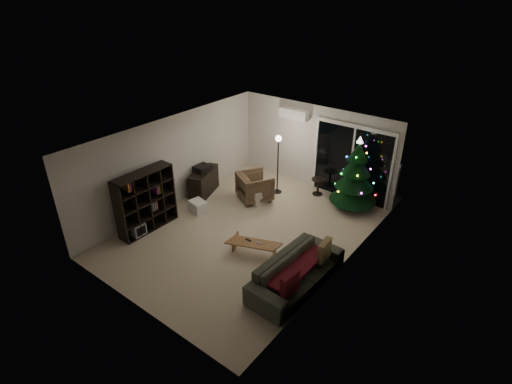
# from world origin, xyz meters

# --- Properties ---
(room) EXTENTS (6.50, 7.51, 2.60)m
(room) POSITION_xyz_m (0.46, 1.49, 1.02)
(room) COLOR beige
(room) RESTS_ON ground
(bookshelf) EXTENTS (0.86, 1.61, 1.56)m
(bookshelf) POSITION_xyz_m (-2.25, -1.34, 0.78)
(bookshelf) COLOR black
(bookshelf) RESTS_ON floor
(media_cabinet) EXTENTS (0.82, 1.27, 0.74)m
(media_cabinet) POSITION_xyz_m (-2.25, 0.84, 0.37)
(media_cabinet) COLOR black
(media_cabinet) RESTS_ON floor
(stereo) EXTENTS (0.38, 0.45, 0.16)m
(stereo) POSITION_xyz_m (-2.25, 0.84, 0.82)
(stereo) COLOR black
(stereo) RESTS_ON media_cabinet
(armchair) EXTENTS (1.19, 1.20, 0.81)m
(armchair) POSITION_xyz_m (-0.86, 1.49, 0.40)
(armchair) COLOR brown
(armchair) RESTS_ON floor
(ottoman) EXTENTS (0.54, 0.54, 0.41)m
(ottoman) POSITION_xyz_m (-0.70, 1.39, 0.21)
(ottoman) COLOR beige
(ottoman) RESTS_ON floor
(cardboard_box_a) EXTENTS (0.51, 0.43, 0.32)m
(cardboard_box_a) POSITION_xyz_m (-1.65, -0.00, 0.16)
(cardboard_box_a) COLOR white
(cardboard_box_a) RESTS_ON floor
(cardboard_box_b) EXTENTS (0.43, 0.35, 0.27)m
(cardboard_box_b) POSITION_xyz_m (-0.79, 1.48, 0.13)
(cardboard_box_b) COLOR white
(cardboard_box_b) RESTS_ON floor
(side_table) EXTENTS (0.48, 0.48, 0.50)m
(side_table) POSITION_xyz_m (0.41, 2.85, 0.25)
(side_table) COLOR black
(side_table) RESTS_ON floor
(floor_lamp) EXTENTS (0.27, 0.27, 1.71)m
(floor_lamp) POSITION_xyz_m (-0.61, 2.24, 0.86)
(floor_lamp) COLOR black
(floor_lamp) RESTS_ON floor
(sofa) EXTENTS (1.01, 2.36, 0.68)m
(sofa) POSITION_xyz_m (2.05, -0.87, 0.34)
(sofa) COLOR #24291F
(sofa) RESTS_ON floor
(sofa_throw) EXTENTS (0.72, 1.67, 0.06)m
(sofa_throw) POSITION_xyz_m (1.95, -0.87, 0.49)
(sofa_throw) COLOR #400911
(sofa_throw) RESTS_ON sofa
(cushion_a) EXTENTS (0.17, 0.46, 0.45)m
(cushion_a) POSITION_xyz_m (2.30, -0.22, 0.61)
(cushion_a) COLOR #7B664E
(cushion_a) RESTS_ON sofa
(cushion_b) EXTENTS (0.16, 0.45, 0.45)m
(cushion_b) POSITION_xyz_m (2.30, -1.52, 0.61)
(cushion_b) COLOR #400911
(cushion_b) RESTS_ON sofa
(coffee_table) EXTENTS (1.22, 0.80, 0.37)m
(coffee_table) POSITION_xyz_m (0.75, -0.63, 0.18)
(coffee_table) COLOR brown
(coffee_table) RESTS_ON floor
(remote_a) EXTENTS (0.14, 0.04, 0.02)m
(remote_a) POSITION_xyz_m (0.60, -0.63, 0.37)
(remote_a) COLOR black
(remote_a) RESTS_ON coffee_table
(remote_b) EXTENTS (0.14, 0.08, 0.02)m
(remote_b) POSITION_xyz_m (0.85, -0.58, 0.37)
(remote_b) COLOR slate
(remote_b) RESTS_ON coffee_table
(christmas_tree) EXTENTS (1.31, 1.31, 2.07)m
(christmas_tree) POSITION_xyz_m (1.54, 2.77, 1.04)
(christmas_tree) COLOR black
(christmas_tree) RESTS_ON floor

